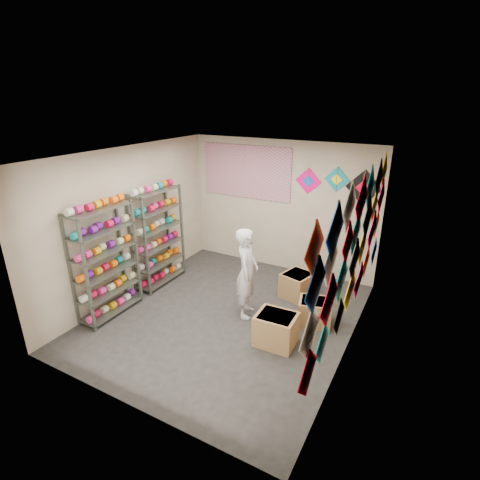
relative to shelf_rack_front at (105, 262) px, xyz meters
The scene contains 12 objects.
ground 2.19m from the shelf_rack_front, 25.53° to the left, with size 4.50×4.50×0.00m, color black.
room_walls 2.09m from the shelf_rack_front, 25.53° to the left, with size 4.50×4.50×4.50m.
shelf_rack_front is the anchor object (origin of this frame).
shelf_rack_back 1.30m from the shelf_rack_front, 90.00° to the left, with size 0.40×1.10×1.90m, color #4C5147.
string_spools 0.66m from the shelf_rack_front, 90.00° to the left, with size 0.12×2.36×0.12m.
kite_wall_display 3.93m from the shelf_rack_front, 13.17° to the left, with size 0.06×4.18×2.09m.
back_wall_kites 4.39m from the shelf_rack_front, 46.26° to the left, with size 1.65×0.02×0.68m.
poster 3.40m from the shelf_rack_front, 72.35° to the left, with size 2.00×0.01×1.10m, color #6D51B0.
shopkeeper 2.32m from the shelf_rack_front, 27.67° to the left, with size 0.53×0.65×1.55m, color beige.
carton_a 2.95m from the shelf_rack_front, 11.31° to the left, with size 0.59×0.49×0.49m, color #9E7045.
carton_b 3.51m from the shelf_rack_front, 23.07° to the left, with size 0.52×0.42×0.42m, color #9E7045.
carton_c 3.38m from the shelf_rack_front, 38.37° to the left, with size 0.48×0.53×0.46m, color #9E7045.
Camera 1 is at (2.81, -4.68, 3.51)m, focal length 28.00 mm.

